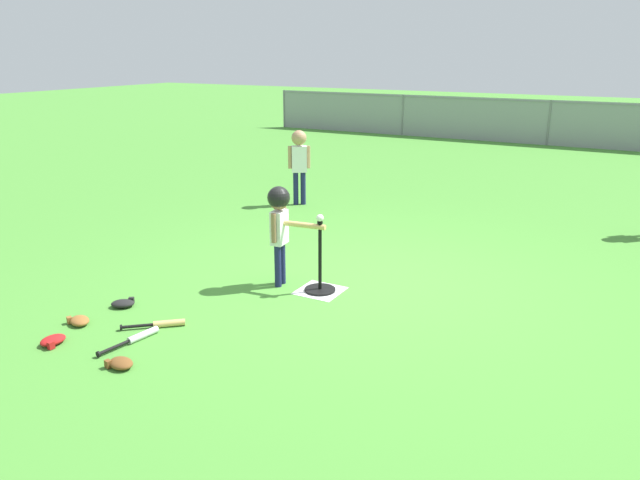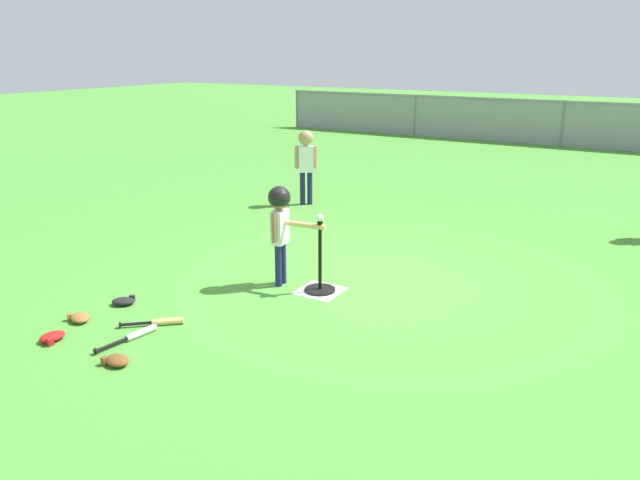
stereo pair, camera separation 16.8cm
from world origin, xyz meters
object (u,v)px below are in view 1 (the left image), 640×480
object	(u,v)px
glove_by_plate	(120,363)
batter_child	(280,216)
glove_near_bats	(53,340)
spare_bat_silver	(137,338)
spare_bat_wood	(162,324)
glove_tossed_aside	(79,321)
glove_outfield_drop	(123,303)
batting_tee	(320,280)
baseball_on_tee	(320,218)
fielder_deep_left	(299,157)

from	to	relation	value
glove_by_plate	batter_child	bearing A→B (deg)	85.35
glove_by_plate	glove_near_bats	distance (m)	0.80
spare_bat_silver	spare_bat_wood	bearing A→B (deg)	89.79
batter_child	glove_by_plate	xyz separation A→B (m)	(-0.17, -2.08, -0.72)
glove_tossed_aside	glove_outfield_drop	size ratio (longest dim) A/B	0.99
glove_outfield_drop	spare_bat_wood	bearing A→B (deg)	-13.63
batting_tee	glove_by_plate	bearing A→B (deg)	-105.97
batting_tee	batter_child	bearing A→B (deg)	-173.90
spare_bat_silver	glove_by_plate	xyz separation A→B (m)	(0.22, -0.40, 0.01)
glove_tossed_aside	glove_outfield_drop	distance (m)	0.48
batter_child	glove_tossed_aside	size ratio (longest dim) A/B	3.96
spare_bat_silver	glove_outfield_drop	distance (m)	0.79
baseball_on_tee	spare_bat_wood	size ratio (longest dim) A/B	0.16
baseball_on_tee	glove_near_bats	size ratio (longest dim) A/B	0.32
fielder_deep_left	spare_bat_wood	world-z (taller)	fielder_deep_left
batting_tee	baseball_on_tee	size ratio (longest dim) A/B	10.03
baseball_on_tee	glove_by_plate	world-z (taller)	baseball_on_tee
batting_tee	spare_bat_wood	world-z (taller)	batting_tee
batter_child	glove_near_bats	size ratio (longest dim) A/B	4.55
baseball_on_tee	glove_by_plate	bearing A→B (deg)	-105.97
glove_outfield_drop	baseball_on_tee	bearing A→B (deg)	40.79
batting_tee	batter_child	size ratio (longest dim) A/B	0.70
fielder_deep_left	glove_by_plate	world-z (taller)	fielder_deep_left
fielder_deep_left	glove_near_bats	xyz separation A→B (m)	(0.65, -5.18, -0.72)
glove_tossed_aside	glove_by_plate	bearing A→B (deg)	-22.86
spare_bat_silver	glove_tossed_aside	size ratio (longest dim) A/B	2.22
batting_tee	fielder_deep_left	bearing A→B (deg)	123.87
glove_near_bats	glove_tossed_aside	world-z (taller)	same
glove_near_bats	glove_tossed_aside	size ratio (longest dim) A/B	0.87
spare_bat_wood	glove_by_plate	world-z (taller)	glove_by_plate
batter_child	glove_outfield_drop	size ratio (longest dim) A/B	3.90
glove_by_plate	batting_tee	bearing A→B (deg)	74.03
fielder_deep_left	glove_tossed_aside	distance (m)	4.88
baseball_on_tee	fielder_deep_left	xyz separation A→B (m)	(-2.05, 3.06, -0.02)
baseball_on_tee	spare_bat_silver	world-z (taller)	baseball_on_tee
batting_tee	spare_bat_silver	xyz separation A→B (m)	(-0.83, -1.73, -0.09)
fielder_deep_left	glove_near_bats	bearing A→B (deg)	-82.88
fielder_deep_left	batting_tee	bearing A→B (deg)	-56.13
baseball_on_tee	spare_bat_silver	distance (m)	2.06
baseball_on_tee	glove_tossed_aside	distance (m)	2.43
spare_bat_wood	glove_outfield_drop	world-z (taller)	glove_outfield_drop
fielder_deep_left	glove_tossed_aside	world-z (taller)	fielder_deep_left
glove_by_plate	spare_bat_silver	bearing A→B (deg)	118.93
spare_bat_wood	glove_near_bats	world-z (taller)	glove_near_bats
spare_bat_silver	glove_outfield_drop	xyz separation A→B (m)	(-0.64, 0.46, 0.01)
fielder_deep_left	glove_outfield_drop	size ratio (longest dim) A/B	4.35
spare_bat_silver	glove_by_plate	distance (m)	0.45
spare_bat_silver	glove_tossed_aside	world-z (taller)	glove_tossed_aside
batting_tee	fielder_deep_left	xyz separation A→B (m)	(-2.05, 3.06, 0.64)
baseball_on_tee	glove_near_bats	distance (m)	2.65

